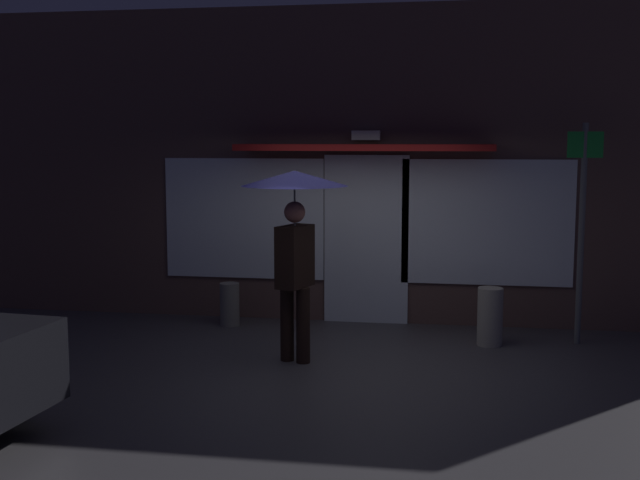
{
  "coord_description": "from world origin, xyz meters",
  "views": [
    {
      "loc": [
        1.13,
        -8.19,
        2.41
      ],
      "look_at": [
        -0.27,
        0.17,
        1.34
      ],
      "focal_mm": 45.22,
      "sensor_mm": 36.0,
      "label": 1
    }
  ],
  "objects_px": {
    "person_with_umbrella": "(295,214)",
    "street_sign_post": "(582,221)",
    "sidewalk_bollard_2": "(230,304)",
    "sidewalk_bollard": "(490,317)"
  },
  "relations": [
    {
      "from": "street_sign_post",
      "to": "sidewalk_bollard",
      "type": "xyz_separation_m",
      "value": [
        -1.03,
        -0.24,
        -1.12
      ]
    },
    {
      "from": "sidewalk_bollard_2",
      "to": "street_sign_post",
      "type": "bearing_deg",
      "value": -2.92
    },
    {
      "from": "sidewalk_bollard_2",
      "to": "sidewalk_bollard",
      "type": "bearing_deg",
      "value": -8.03
    },
    {
      "from": "street_sign_post",
      "to": "sidewalk_bollard_2",
      "type": "distance_m",
      "value": 4.47
    },
    {
      "from": "street_sign_post",
      "to": "sidewalk_bollard",
      "type": "distance_m",
      "value": 1.54
    },
    {
      "from": "person_with_umbrella",
      "to": "street_sign_post",
      "type": "xyz_separation_m",
      "value": [
        3.14,
        1.31,
        -0.16
      ]
    },
    {
      "from": "sidewalk_bollard_2",
      "to": "person_with_umbrella",
      "type": "bearing_deg",
      "value": -52.57
    },
    {
      "from": "person_with_umbrella",
      "to": "sidewalk_bollard",
      "type": "distance_m",
      "value": 2.69
    },
    {
      "from": "person_with_umbrella",
      "to": "street_sign_post",
      "type": "bearing_deg",
      "value": 131.24
    },
    {
      "from": "sidewalk_bollard",
      "to": "sidewalk_bollard_2",
      "type": "distance_m",
      "value": 3.32
    }
  ]
}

